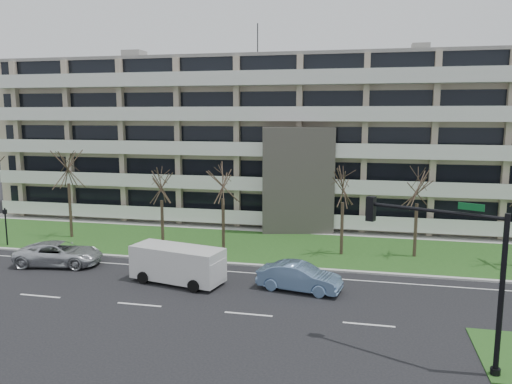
% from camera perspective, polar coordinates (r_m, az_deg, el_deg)
% --- Properties ---
extents(ground, '(160.00, 160.00, 0.00)m').
position_cam_1_polar(ground, '(26.17, -0.88, -13.79)').
color(ground, black).
rests_on(ground, ground).
extents(grass_verge, '(90.00, 10.00, 0.06)m').
position_cam_1_polar(grass_verge, '(38.26, 3.59, -6.34)').
color(grass_verge, '#1C4316').
rests_on(grass_verge, ground).
extents(curb, '(90.00, 0.35, 0.12)m').
position_cam_1_polar(curb, '(33.52, 2.27, -8.51)').
color(curb, '#B2B2AD').
rests_on(curb, ground).
extents(sidewalk, '(90.00, 2.00, 0.08)m').
position_cam_1_polar(sidewalk, '(43.54, 4.69, -4.45)').
color(sidewalk, '#B2B2AD').
rests_on(sidewalk, ground).
extents(lane_edge_line, '(90.00, 0.12, 0.01)m').
position_cam_1_polar(lane_edge_line, '(32.13, 1.80, -9.39)').
color(lane_edge_line, white).
rests_on(lane_edge_line, ground).
extents(apartment_building, '(60.50, 15.10, 18.75)m').
position_cam_1_polar(apartment_building, '(49.19, 5.86, 6.00)').
color(apartment_building, '#C0AE95').
rests_on(apartment_building, ground).
extents(silver_pickup, '(5.98, 3.39, 1.58)m').
position_cam_1_polar(silver_pickup, '(36.33, -21.56, -6.57)').
color(silver_pickup, silver).
rests_on(silver_pickup, ground).
extents(blue_sedan, '(5.06, 2.50, 1.59)m').
position_cam_1_polar(blue_sedan, '(29.26, 4.98, -9.65)').
color(blue_sedan, '#789FD0').
rests_on(blue_sedan, ground).
extents(white_van, '(5.98, 3.27, 2.20)m').
position_cam_1_polar(white_van, '(30.64, -8.85, -7.85)').
color(white_van, silver).
rests_on(white_van, ground).
extents(traffic_signal, '(5.33, 2.62, 6.70)m').
position_cam_1_polar(traffic_signal, '(21.54, 21.45, -7.25)').
color(traffic_signal, black).
rests_on(traffic_signal, ground).
extents(pedestrian_signal, '(0.34, 0.31, 2.96)m').
position_cam_1_polar(pedestrian_signal, '(42.95, -26.70, -3.06)').
color(pedestrian_signal, black).
rests_on(pedestrian_signal, ground).
extents(tree_1, '(4.02, 4.02, 8.05)m').
position_cam_1_polar(tree_1, '(43.03, -20.75, 3.24)').
color(tree_1, '#382B21').
rests_on(tree_1, ground).
extents(tree_2, '(3.20, 3.20, 6.40)m').
position_cam_1_polar(tree_2, '(38.38, -10.79, 1.09)').
color(tree_2, '#382B21').
rests_on(tree_2, ground).
extents(tree_3, '(3.48, 3.48, 6.95)m').
position_cam_1_polar(tree_3, '(36.78, -3.82, 1.57)').
color(tree_3, '#382B21').
rests_on(tree_3, ground).
extents(tree_4, '(3.44, 3.44, 6.87)m').
position_cam_1_polar(tree_4, '(35.81, 9.93, 1.16)').
color(tree_4, '#382B21').
rests_on(tree_4, ground).
extents(tree_5, '(3.46, 3.46, 6.92)m').
position_cam_1_polar(tree_5, '(36.50, 18.02, 1.06)').
color(tree_5, '#382B21').
rests_on(tree_5, ground).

